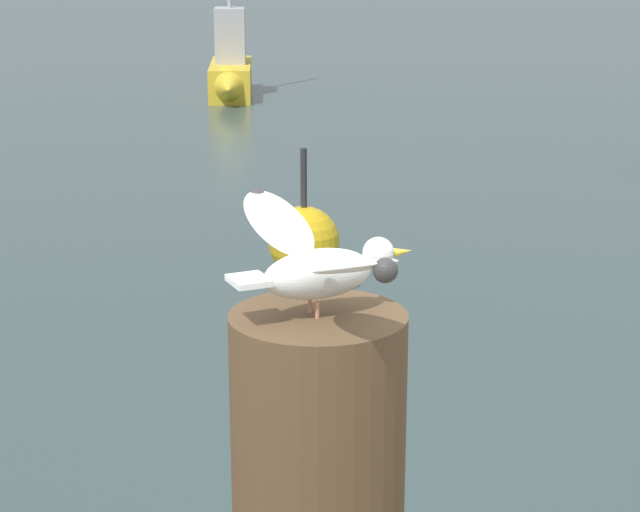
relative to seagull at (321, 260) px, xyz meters
name	(u,v)px	position (x,y,z in m)	size (l,w,h in m)	color
seagull	(321,260)	(0.00, 0.00, 0.00)	(0.39, 0.61, 0.20)	tan
boat_yellow	(232,69)	(-1.67, 18.79, -1.73)	(0.89, 3.26, 4.76)	yellow
channel_buoy	(306,256)	(-0.12, 6.27, -1.78)	(0.56, 0.56, 1.33)	yellow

